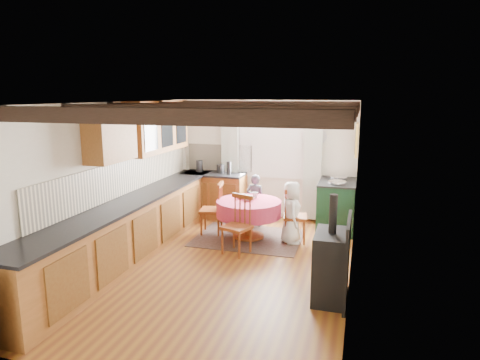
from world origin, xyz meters
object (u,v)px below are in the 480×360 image
(chair_left, at_px, (211,208))
(chair_right, at_px, (295,215))
(aga_range, at_px, (337,205))
(child_right, at_px, (291,213))
(dining_table, at_px, (249,220))
(child_far, at_px, (255,200))
(chair_near, at_px, (236,225))
(cast_iron_stove, at_px, (332,248))
(cup, at_px, (255,195))

(chair_left, relative_size, chair_right, 1.00)
(aga_range, relative_size, child_right, 0.96)
(dining_table, distance_m, child_far, 0.75)
(dining_table, bearing_deg, child_far, 94.96)
(chair_near, relative_size, aga_range, 0.92)
(aga_range, xyz_separation_m, cast_iron_stove, (0.11, -2.85, 0.20))
(chair_left, height_order, aga_range, chair_left)
(chair_right, relative_size, cup, 8.58)
(chair_near, xyz_separation_m, cup, (0.05, 1.00, 0.26))
(aga_range, height_order, child_far, child_far)
(aga_range, xyz_separation_m, child_far, (-1.52, -0.21, 0.03))
(aga_range, xyz_separation_m, cup, (-1.40, -0.70, 0.26))
(chair_left, xyz_separation_m, chair_right, (1.53, 0.01, -0.00))
(cast_iron_stove, relative_size, cup, 12.07)
(dining_table, distance_m, chair_near, 0.78)
(child_far, xyz_separation_m, child_right, (0.82, -0.75, 0.03))
(chair_left, height_order, child_right, child_right)
(chair_right, bearing_deg, aga_range, -45.74)
(chair_right, xyz_separation_m, cast_iron_stove, (0.75, -1.99, 0.19))
(child_far, bearing_deg, aga_range, -163.71)
(chair_right, xyz_separation_m, aga_range, (0.64, 0.86, -0.00))
(chair_near, relative_size, child_far, 0.93)
(child_right, bearing_deg, chair_near, 118.85)
(cast_iron_stove, bearing_deg, child_right, 113.12)
(chair_right, height_order, aga_range, chair_right)
(chair_left, xyz_separation_m, aga_range, (2.17, 0.87, -0.00))
(dining_table, relative_size, aga_range, 1.10)
(chair_right, distance_m, child_right, 0.13)
(chair_near, distance_m, child_far, 1.50)
(cast_iron_stove, bearing_deg, cup, 125.04)
(child_far, height_order, cup, child_far)
(child_right, relative_size, cup, 9.64)
(chair_right, relative_size, aga_range, 0.93)
(dining_table, xyz_separation_m, cup, (0.06, 0.23, 0.39))
(cast_iron_stove, bearing_deg, chair_right, 110.70)
(chair_near, height_order, cast_iron_stove, cast_iron_stove)
(chair_left, bearing_deg, child_right, 77.83)
(chair_right, relative_size, cast_iron_stove, 0.71)
(child_far, height_order, child_right, child_right)
(chair_right, bearing_deg, chair_near, 127.12)
(chair_near, relative_size, child_right, 0.89)
(dining_table, height_order, chair_right, chair_right)
(child_far, bearing_deg, dining_table, 103.54)
(dining_table, bearing_deg, chair_near, -89.67)
(cast_iron_stove, xyz_separation_m, cup, (-1.51, 2.15, 0.07))
(chair_near, xyz_separation_m, chair_right, (0.81, 0.84, 0.00))
(chair_left, height_order, chair_right, chair_left)
(chair_right, height_order, child_right, child_right)
(dining_table, height_order, cast_iron_stove, cast_iron_stove)
(dining_table, distance_m, chair_left, 0.74)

